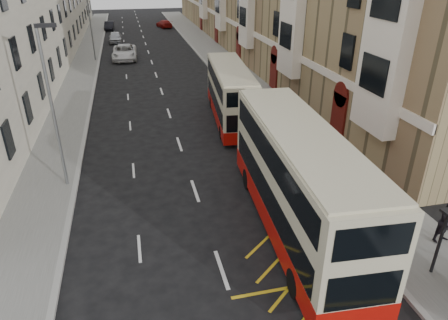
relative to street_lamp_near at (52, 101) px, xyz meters
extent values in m
cube|color=slate|center=(14.35, 18.00, -4.56)|extent=(4.00, 120.00, 0.15)
cube|color=slate|center=(-1.15, 18.00, -4.56)|extent=(3.00, 120.00, 0.15)
cube|color=#9C9B96|center=(12.35, 18.00, -4.56)|extent=(0.25, 120.00, 0.15)
cube|color=#9C9B96|center=(0.35, 18.00, -4.56)|extent=(0.25, 120.00, 0.15)
cube|color=white|center=(16.32, 33.50, -0.64)|extent=(0.18, 79.00, 0.50)
cube|color=white|center=(16.00, -2.00, 2.86)|extent=(0.80, 3.20, 10.00)
cube|color=white|center=(16.00, 10.00, 2.86)|extent=(0.80, 3.20, 10.00)
cube|color=#4E0E0A|center=(16.30, 2.00, -2.94)|extent=(0.20, 1.60, 3.00)
cube|color=#4E0E0A|center=(16.30, 14.00, -2.94)|extent=(0.20, 1.60, 3.00)
cube|color=#4E0E0A|center=(16.30, 26.00, -2.94)|extent=(0.20, 1.60, 3.00)
cube|color=#4E0E0A|center=(16.30, 38.00, -2.94)|extent=(0.20, 1.60, 3.00)
cube|color=#4E0E0A|center=(16.30, 50.00, -2.94)|extent=(0.20, 1.60, 3.00)
cube|color=silver|center=(-7.15, 33.50, 1.86)|extent=(9.00, 79.00, 13.00)
cube|color=black|center=(13.91, -10.10, -3.19)|extent=(0.08, 0.08, 2.60)
cylinder|color=red|center=(12.60, -9.50, -3.99)|extent=(0.06, 0.06, 1.00)
cylinder|color=red|center=(12.60, -6.25, -3.99)|extent=(0.06, 0.06, 1.00)
cylinder|color=red|center=(12.60, -3.00, -3.99)|extent=(0.06, 0.06, 1.00)
cube|color=red|center=(12.60, -6.25, -3.51)|extent=(0.05, 6.50, 0.06)
cube|color=red|center=(12.60, -6.25, -3.94)|extent=(0.05, 6.50, 0.06)
cylinder|color=slate|center=(-0.05, 0.00, -0.49)|extent=(0.16, 0.16, 8.00)
cube|color=black|center=(0.35, 0.00, 3.41)|extent=(0.90, 0.18, 0.18)
cylinder|color=slate|center=(-0.05, 30.00, -0.49)|extent=(0.16, 0.16, 8.00)
cube|color=beige|center=(10.00, -6.18, -2.15)|extent=(3.45, 11.90, 4.22)
cube|color=#A90C07|center=(10.00, -6.18, -3.78)|extent=(3.48, 11.93, 0.96)
cube|color=black|center=(10.00, -6.18, -2.66)|extent=(3.43, 10.96, 1.17)
cube|color=black|center=(10.00, -6.18, -0.85)|extent=(3.43, 10.96, 1.07)
cube|color=beige|center=(10.00, -6.18, 0.00)|extent=(3.31, 11.42, 0.13)
cube|color=black|center=(10.39, -0.34, -2.61)|extent=(2.27, 0.24, 1.39)
cube|color=black|center=(10.39, -0.34, -0.42)|extent=(1.87, 0.21, 0.48)
cube|color=black|center=(9.61, -12.02, -2.61)|extent=(2.27, 0.24, 1.28)
cylinder|color=black|center=(9.05, -2.35, -4.10)|extent=(0.37, 1.09, 1.07)
cylinder|color=black|center=(11.46, -2.51, -4.10)|extent=(0.37, 1.09, 1.07)
cylinder|color=black|center=(8.55, -9.85, -4.10)|extent=(0.37, 1.09, 1.07)
cylinder|color=black|center=(10.96, -10.01, -4.10)|extent=(0.37, 1.09, 1.07)
cube|color=beige|center=(10.56, 7.29, -2.51)|extent=(3.31, 10.23, 3.61)
cube|color=#A90C07|center=(10.56, 7.29, -3.91)|extent=(3.34, 10.26, 0.82)
cube|color=black|center=(10.56, 7.29, -2.95)|extent=(3.26, 9.43, 1.00)
cube|color=black|center=(10.56, 7.29, -1.39)|extent=(3.26, 9.43, 0.91)
cube|color=beige|center=(10.56, 7.29, -0.67)|extent=(3.18, 9.82, 0.11)
cube|color=black|center=(11.08, 12.27, -2.90)|extent=(1.94, 0.27, 1.19)
cube|color=black|center=(11.08, 12.27, -1.03)|extent=(1.60, 0.24, 0.41)
cube|color=black|center=(10.05, 2.31, -2.90)|extent=(1.94, 0.27, 1.10)
cylinder|color=black|center=(9.87, 10.59, -4.18)|extent=(0.35, 0.93, 0.91)
cylinder|color=black|center=(11.92, 10.38, -4.18)|extent=(0.35, 0.93, 0.91)
cylinder|color=black|center=(9.20, 4.20, -4.18)|extent=(0.35, 0.93, 0.91)
cylinder|color=black|center=(11.26, 3.99, -4.18)|extent=(0.35, 0.93, 0.91)
imported|color=black|center=(15.65, -8.61, -3.58)|extent=(0.96, 0.79, 1.81)
imported|color=black|center=(12.70, -4.66, -3.64)|extent=(1.05, 0.58, 1.69)
imported|color=white|center=(3.36, 30.26, -3.80)|extent=(2.98, 6.11, 1.67)
imported|color=#B9BBC1|center=(2.23, 41.83, -3.88)|extent=(1.80, 4.43, 1.51)
imported|color=black|center=(1.15, 54.36, -3.94)|extent=(1.64, 4.26, 1.38)
imported|color=maroon|center=(10.56, 54.90, -3.98)|extent=(2.82, 4.80, 1.31)
camera|label=1|loc=(3.71, -19.47, 5.91)|focal=32.00mm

